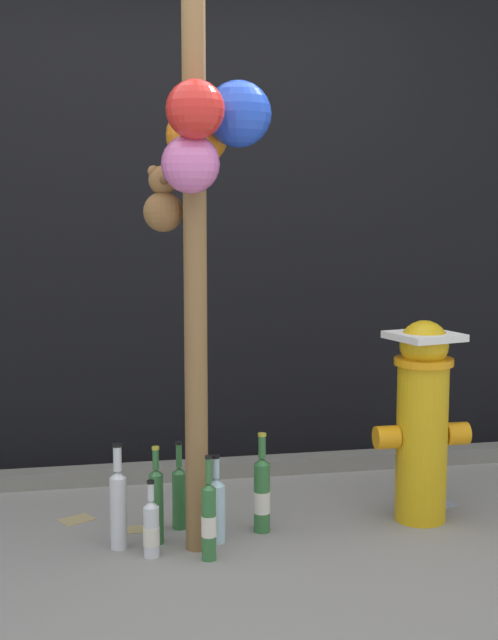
# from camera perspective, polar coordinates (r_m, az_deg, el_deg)

# --- Properties ---
(ground_plane) EXTENTS (14.00, 14.00, 0.00)m
(ground_plane) POSITION_cam_1_polar(r_m,az_deg,el_deg) (3.27, -1.72, -16.93)
(ground_plane) COLOR gray
(building_wall) EXTENTS (10.00, 0.20, 3.41)m
(building_wall) POSITION_cam_1_polar(r_m,az_deg,el_deg) (4.63, -5.30, 11.75)
(building_wall) COLOR black
(building_wall) RESTS_ON ground_plane
(curb_strip) EXTENTS (8.00, 0.12, 0.08)m
(curb_strip) POSITION_cam_1_polar(r_m,az_deg,el_deg) (4.46, -4.56, -9.70)
(curb_strip) COLOR slate
(curb_strip) RESTS_ON ground_plane
(memorial_post) EXTENTS (0.55, 0.53, 2.97)m
(memorial_post) POSITION_cam_1_polar(r_m,az_deg,el_deg) (3.38, -3.18, 14.00)
(memorial_post) COLOR olive
(memorial_post) RESTS_ON ground_plane
(fire_hydrant) EXTENTS (0.42, 0.32, 0.87)m
(fire_hydrant) POSITION_cam_1_polar(r_m,az_deg,el_deg) (3.85, 11.16, -6.15)
(fire_hydrant) COLOR gold
(fire_hydrant) RESTS_ON ground_plane
(bottle_0) EXTENTS (0.06, 0.06, 0.30)m
(bottle_0) POSITION_cam_1_polar(r_m,az_deg,el_deg) (3.51, -6.34, -13.27)
(bottle_0) COLOR silver
(bottle_0) RESTS_ON ground_plane
(bottle_1) EXTENTS (0.06, 0.06, 0.38)m
(bottle_1) POSITION_cam_1_polar(r_m,az_deg,el_deg) (3.78, -4.53, -11.21)
(bottle_1) COLOR #337038
(bottle_1) RESTS_ON ground_plane
(bottle_2) EXTENTS (0.08, 0.08, 0.36)m
(bottle_2) POSITION_cam_1_polar(r_m,az_deg,el_deg) (3.62, -2.16, -12.02)
(bottle_2) COLOR #B2DBEA
(bottle_2) RESTS_ON ground_plane
(bottle_3) EXTENTS (0.06, 0.06, 0.40)m
(bottle_3) POSITION_cam_1_polar(r_m,az_deg,el_deg) (3.62, -6.02, -11.71)
(bottle_3) COLOR #337038
(bottle_3) RESTS_ON ground_plane
(bottle_4) EXTENTS (0.07, 0.07, 0.43)m
(bottle_4) POSITION_cam_1_polar(r_m,az_deg,el_deg) (3.58, -8.46, -11.79)
(bottle_4) COLOR silver
(bottle_4) RESTS_ON ground_plane
(bottle_5) EXTENTS (0.07, 0.07, 0.42)m
(bottle_5) POSITION_cam_1_polar(r_m,az_deg,el_deg) (3.72, 0.84, -11.19)
(bottle_5) COLOR #337038
(bottle_5) RESTS_ON ground_plane
(bottle_6) EXTENTS (0.06, 0.06, 0.41)m
(bottle_6) POSITION_cam_1_polar(r_m,az_deg,el_deg) (3.45, -2.62, -12.80)
(bottle_6) COLOR #337038
(bottle_6) RESTS_ON ground_plane
(litter_0) EXTENTS (0.17, 0.15, 0.01)m
(litter_0) POSITION_cam_1_polar(r_m,az_deg,el_deg) (3.97, -11.11, -12.54)
(litter_0) COLOR tan
(litter_0) RESTS_ON ground_plane
(litter_1) EXTENTS (0.15, 0.09, 0.01)m
(litter_1) POSITION_cam_1_polar(r_m,az_deg,el_deg) (3.82, -7.31, -13.27)
(litter_1) COLOR tan
(litter_1) RESTS_ON ground_plane
(litter_3) EXTENTS (0.14, 0.11, 0.01)m
(litter_3) POSITION_cam_1_polar(r_m,az_deg,el_deg) (4.17, 12.40, -11.63)
(litter_3) COLOR #8C99B2
(litter_3) RESTS_ON ground_plane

